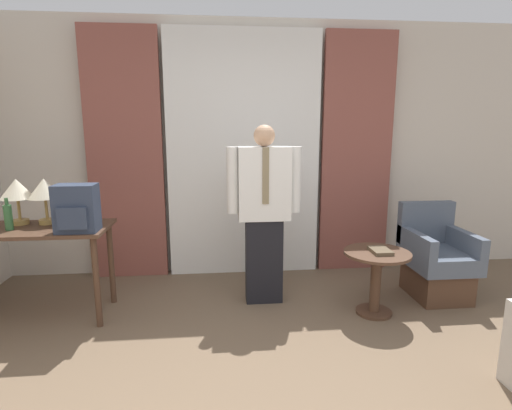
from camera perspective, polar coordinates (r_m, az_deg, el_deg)
name	(u,v)px	position (r m, az deg, el deg)	size (l,w,h in m)	color
wall_back	(243,150)	(4.40, -1.86, 7.92)	(10.00, 0.06, 2.70)	beige
curtain_sheer_center	(244,156)	(4.27, -1.73, 7.02)	(1.61, 0.06, 2.58)	white
curtain_drape_left	(125,157)	(4.37, -18.19, 6.56)	(0.77, 0.06, 2.58)	brown
curtain_drape_right	(356,155)	(4.53, 14.13, 6.92)	(0.77, 0.06, 2.58)	brown
desk	(29,241)	(3.80, -29.72, -4.51)	(1.29, 0.58, 0.78)	#4C3323
table_lamp_left	(17,191)	(3.89, -30.99, 1.75)	(0.27, 0.27, 0.39)	tan
table_lamp_right	(45,190)	(3.80, -27.97, 1.85)	(0.27, 0.27, 0.39)	tan
bottle_by_lamp	(8,217)	(3.75, -31.89, -1.45)	(0.06, 0.06, 0.26)	#336638
backpack	(77,209)	(3.42, -24.26, -0.47)	(0.31, 0.23, 0.38)	#2D384C
person	(264,209)	(3.57, 1.16, -0.60)	(0.66, 0.22, 1.61)	black
armchair	(436,262)	(4.20, 24.29, -7.40)	(0.54, 0.64, 0.87)	#4C3323
side_table	(376,272)	(3.60, 16.79, -9.14)	(0.56, 0.56, 0.56)	#4C3323
book	(380,251)	(3.53, 17.32, -6.25)	(0.15, 0.22, 0.03)	brown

